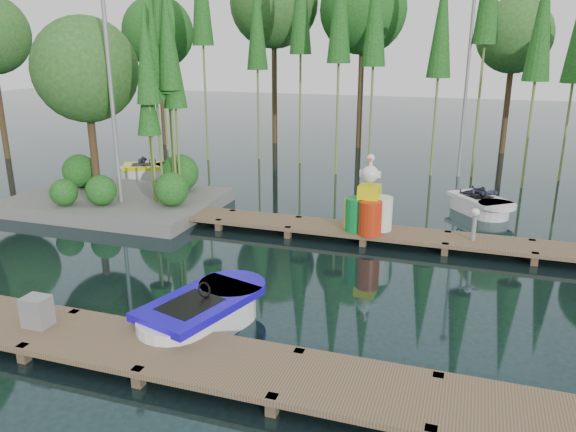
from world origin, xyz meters
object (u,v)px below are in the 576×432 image
(boat_blue, at_px, (202,315))
(utility_cabinet, at_px, (37,311))
(drum_cluster, at_px, (369,209))
(yellow_barrel, at_px, (354,214))
(boat_yellow_far, at_px, (151,171))
(island, at_px, (106,104))

(boat_blue, height_order, utility_cabinet, boat_blue)
(drum_cluster, bearing_deg, yellow_barrel, 159.89)
(boat_blue, relative_size, drum_cluster, 1.51)
(boat_yellow_far, distance_m, yellow_barrel, 10.00)
(boat_blue, height_order, boat_yellow_far, boat_yellow_far)
(boat_yellow_far, bearing_deg, yellow_barrel, -33.66)
(boat_blue, xyz_separation_m, boat_yellow_far, (-7.36, 10.19, -0.01))
(island, bearing_deg, drum_cluster, -6.43)
(island, bearing_deg, boat_yellow_far, 104.63)
(boat_yellow_far, bearing_deg, drum_cluster, -33.38)
(island, bearing_deg, boat_blue, -45.46)
(yellow_barrel, bearing_deg, boat_blue, -105.39)
(island, height_order, yellow_barrel, island)
(island, distance_m, yellow_barrel, 8.38)
(yellow_barrel, relative_size, drum_cluster, 0.39)
(drum_cluster, bearing_deg, utility_cabinet, -123.08)
(island, height_order, boat_blue, island)
(boat_yellow_far, height_order, yellow_barrel, boat_yellow_far)
(island, height_order, drum_cluster, island)
(boat_blue, distance_m, boat_yellow_far, 12.57)
(utility_cabinet, height_order, drum_cluster, drum_cluster)
(island, distance_m, utility_cabinet, 9.11)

